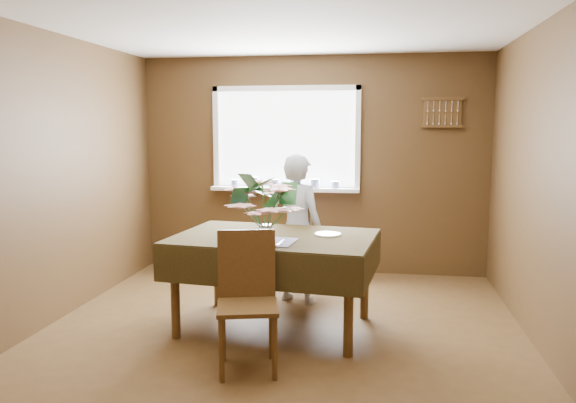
% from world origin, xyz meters
% --- Properties ---
extents(floor, '(4.50, 4.50, 0.00)m').
position_xyz_m(floor, '(0.00, 0.00, 0.00)').
color(floor, '#4D341A').
rests_on(floor, ground).
extents(ceiling, '(4.50, 4.50, 0.00)m').
position_xyz_m(ceiling, '(0.00, 0.00, 2.50)').
color(ceiling, white).
rests_on(ceiling, wall_back).
extents(wall_back, '(4.00, 0.00, 4.00)m').
position_xyz_m(wall_back, '(0.00, 2.25, 1.25)').
color(wall_back, brown).
rests_on(wall_back, floor).
extents(wall_front, '(4.00, 0.00, 4.00)m').
position_xyz_m(wall_front, '(0.00, -2.25, 1.25)').
color(wall_front, brown).
rests_on(wall_front, floor).
extents(wall_left, '(0.00, 4.50, 4.50)m').
position_xyz_m(wall_left, '(-2.00, 0.00, 1.25)').
color(wall_left, brown).
rests_on(wall_left, floor).
extents(wall_right, '(0.00, 4.50, 4.50)m').
position_xyz_m(wall_right, '(2.00, 0.00, 1.25)').
color(wall_right, brown).
rests_on(wall_right, floor).
extents(window_assembly, '(1.72, 0.20, 1.22)m').
position_xyz_m(window_assembly, '(-0.30, 2.20, 1.35)').
color(window_assembly, white).
rests_on(window_assembly, wall_back).
extents(spoon_rack, '(0.44, 0.05, 0.33)m').
position_xyz_m(spoon_rack, '(1.45, 2.22, 1.85)').
color(spoon_rack, brown).
rests_on(spoon_rack, wall_back).
extents(dining_table, '(1.75, 1.29, 0.80)m').
position_xyz_m(dining_table, '(-0.07, 0.30, 0.70)').
color(dining_table, brown).
rests_on(dining_table, floor).
extents(chair_far, '(0.56, 0.56, 1.04)m').
position_xyz_m(chair_far, '(-0.03, 1.20, 0.56)').
color(chair_far, brown).
rests_on(chair_far, floor).
extents(chair_near, '(0.50, 0.50, 0.97)m').
position_xyz_m(chair_near, '(-0.13, -0.48, 0.53)').
color(chair_near, brown).
rests_on(chair_near, floor).
extents(seated_woman, '(0.62, 0.51, 1.44)m').
position_xyz_m(seated_woman, '(0.01, 1.05, 0.72)').
color(seated_woman, white).
rests_on(seated_woman, floor).
extents(flower_bouquet, '(0.55, 0.55, 0.47)m').
position_xyz_m(flower_bouquet, '(-0.10, 0.04, 1.10)').
color(flower_bouquet, white).
rests_on(flower_bouquet, dining_table).
extents(side_plate, '(0.24, 0.24, 0.01)m').
position_xyz_m(side_plate, '(0.36, 0.39, 0.80)').
color(side_plate, white).
rests_on(side_plate, dining_table).
extents(table_knife, '(0.03, 0.23, 0.00)m').
position_xyz_m(table_knife, '(0.03, 0.00, 0.81)').
color(table_knife, silver).
rests_on(table_knife, dining_table).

